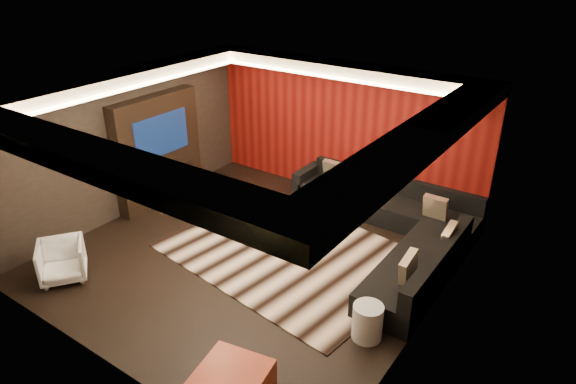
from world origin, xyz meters
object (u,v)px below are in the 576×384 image
Objects in this scene: armchair at (62,261)px; orange_ottoman at (232,384)px; drum_stool at (241,209)px; white_side_table at (367,322)px; sectional_sofa at (395,226)px; coffee_table at (277,228)px.

orange_ottoman is at bearing -58.26° from armchair.
orange_ottoman is (2.67, -3.40, -0.03)m from drum_stool.
white_side_table is 4.81m from armchair.
drum_stool is 0.46× the size of orange_ottoman.
armchair is (-4.56, -1.51, 0.06)m from white_side_table.
drum_stool is at bearing 17.55° from armchair.
orange_ottoman is (-0.85, -1.79, -0.08)m from white_side_table.
orange_ottoman is 3.73m from armchair.
drum_stool is at bearing 155.40° from white_side_table.
coffee_table is at bearing -150.53° from sectional_sofa.
white_side_table is (3.51, -1.61, 0.05)m from drum_stool.
white_side_table is 2.68m from sectional_sofa.
armchair reaches higher than coffee_table.
white_side_table reaches higher than drum_stool.
armchair is at bearing 175.62° from orange_ottoman.
sectional_sofa is at bearing 29.47° from coffee_table.
drum_stool reaches higher than coffee_table.
armchair is 0.19× the size of sectional_sofa.
orange_ottoman is at bearing -115.23° from white_side_table.
drum_stool is 0.53× the size of armchair.
drum_stool is 0.10× the size of sectional_sofa.
coffee_table is at bearing 149.45° from white_side_table.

